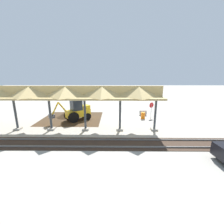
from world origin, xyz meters
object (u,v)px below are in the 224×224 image
at_px(stop_sign, 151,107).
at_px(concrete_pipe, 143,113).
at_px(backhoe, 77,111).
at_px(traffic_barrel, 143,116).

distance_m(stop_sign, concrete_pipe, 1.86).
height_order(stop_sign, backhoe, backhoe).
xyz_separation_m(stop_sign, backhoe, (10.29, 1.53, -0.29)).
xyz_separation_m(concrete_pipe, traffic_barrel, (0.37, 1.86, 0.07)).
bearing_deg(traffic_barrel, concrete_pipe, -101.18).
distance_m(concrete_pipe, traffic_barrel, 1.90).
distance_m(stop_sign, traffic_barrel, 1.84).
height_order(backhoe, traffic_barrel, backhoe).
bearing_deg(stop_sign, concrete_pipe, -50.99).
bearing_deg(backhoe, traffic_barrel, -174.95).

